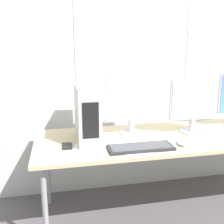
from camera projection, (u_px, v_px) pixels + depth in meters
wall_back at (166, 56)px, 2.59m from camera, size 8.00×0.07×2.70m
desk at (186, 139)px, 2.27m from camera, size 2.55×0.77×0.71m
pc_tower at (87, 113)px, 2.08m from camera, size 0.17×0.46×0.44m
monitor_main at (132, 103)px, 2.21m from camera, size 0.47×0.19×0.50m
monitor_right_near at (193, 104)px, 2.25m from camera, size 0.43×0.19×0.47m
keyboard at (141, 147)px, 1.94m from camera, size 0.49×0.18×0.02m
mouse at (181, 143)px, 2.01m from camera, size 0.06×0.11×0.03m
cell_phone at (67, 146)px, 1.98m from camera, size 0.08×0.13×0.01m
paper_sheet_left at (132, 148)px, 1.96m from camera, size 0.26×0.33×0.00m
paper_sheet_front at (85, 152)px, 1.89m from camera, size 0.28×0.34×0.00m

